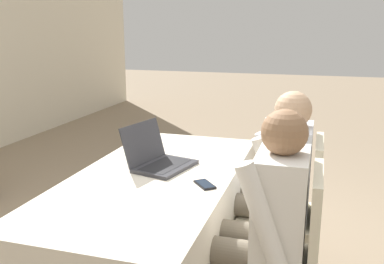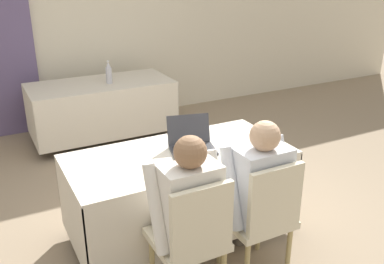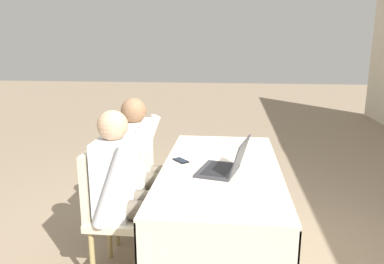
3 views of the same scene
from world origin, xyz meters
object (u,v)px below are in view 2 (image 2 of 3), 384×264
laptop (192,144)px  person_checkered_shirt (185,206)px  cell_phone (187,171)px  chair_near_right (262,215)px  water_bottle (109,73)px  person_white_shirt (254,187)px  chair_near_left (192,236)px

laptop → person_checkered_shirt: (-0.39, -0.64, -0.11)m
cell_phone → chair_near_right: (0.36, -0.42, -0.23)m
water_bottle → chair_near_right: 2.99m
laptop → chair_near_right: 0.81m
cell_phone → water_bottle: size_ratio=0.53×
cell_phone → person_white_shirt: bearing=8.1°
cell_phone → person_checkered_shirt: 0.37m
laptop → cell_phone: size_ratio=2.79×
chair_near_left → chair_near_right: (0.53, 0.00, 0.00)m
laptop → person_checkered_shirt: person_checkered_shirt is taller
cell_phone → person_checkered_shirt: bearing=-69.6°
chair_near_right → person_white_shirt: 0.19m
chair_near_left → chair_near_right: 0.53m
chair_near_left → person_checkered_shirt: (0.00, 0.10, 0.16)m
water_bottle → person_white_shirt: (0.12, -2.86, -0.19)m
chair_near_right → person_white_shirt: bearing=-90.0°
chair_near_left → person_checkered_shirt: person_checkered_shirt is taller
cell_phone → person_checkered_shirt: person_checkered_shirt is taller
laptop → water_bottle: bearing=103.0°
person_checkered_shirt → water_bottle: bearing=-98.3°
water_bottle → person_checkered_shirt: (-0.41, -2.86, -0.19)m
chair_near_right → person_checkered_shirt: 0.57m
cell_phone → water_bottle: 2.56m
person_white_shirt → laptop: bearing=-77.1°
cell_phone → chair_near_right: bearing=-0.0°
laptop → chair_near_right: size_ratio=0.45×
cell_phone → chair_near_left: 0.51m
water_bottle → person_checkered_shirt: size_ratio=0.24×
water_bottle → chair_near_right: size_ratio=0.30×
water_bottle → person_white_shirt: person_white_shirt is taller
cell_phone → laptop: bearing=107.0°
cell_phone → water_bottle: bearing=134.2°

